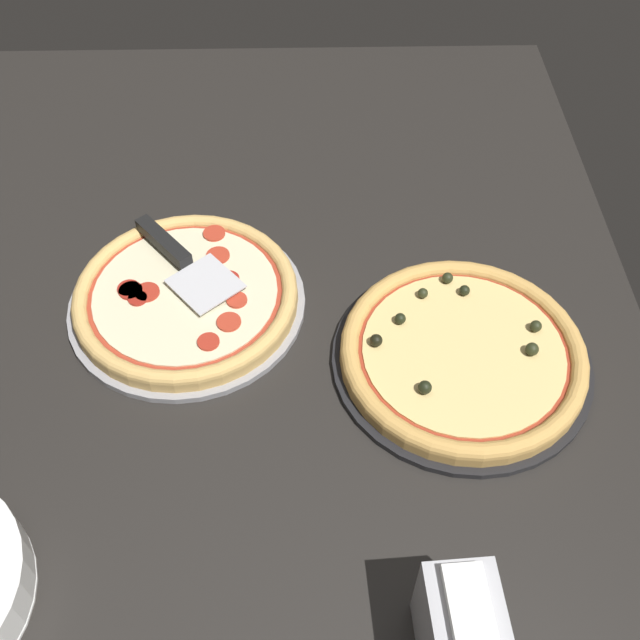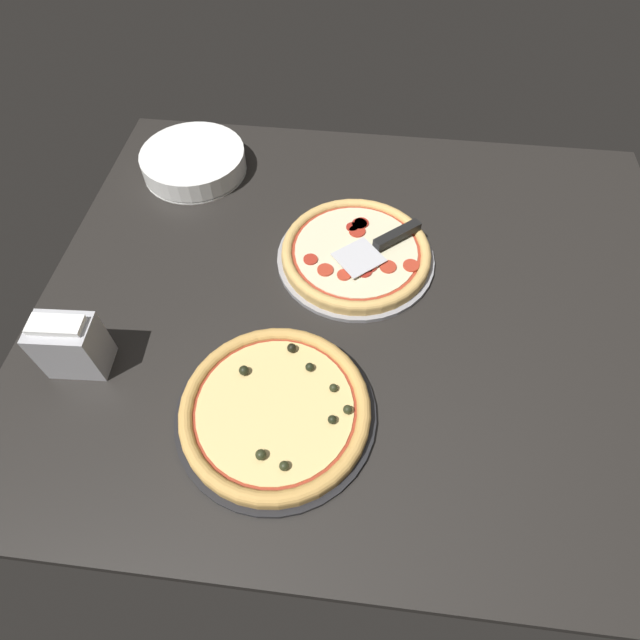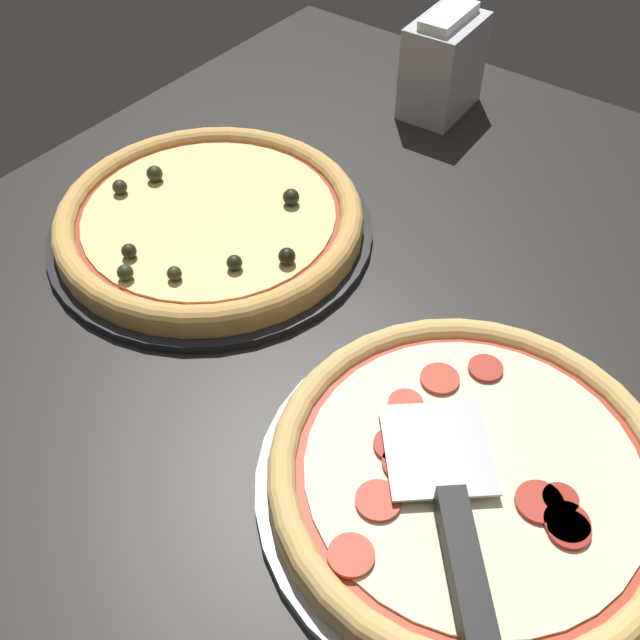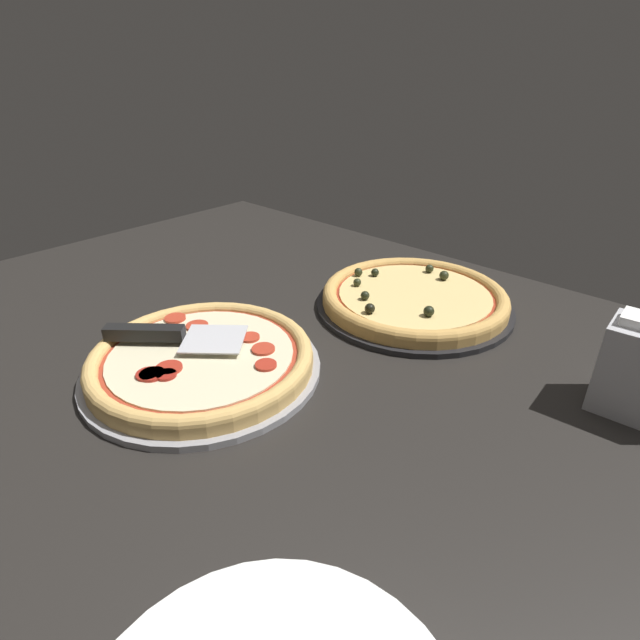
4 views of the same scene
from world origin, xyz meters
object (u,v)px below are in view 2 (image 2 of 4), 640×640
object	(u,v)px
pizza_front	(356,252)
napkin_holder	(71,345)
pizza_back	(275,409)
plate_stack	(194,162)
serving_spatula	(388,240)

from	to	relation	value
pizza_front	napkin_holder	world-z (taller)	napkin_holder
pizza_back	plate_stack	xyz separation A→B (cm)	(31.58, -64.41, 0.49)
pizza_back	napkin_holder	world-z (taller)	napkin_holder
pizza_back	plate_stack	bearing A→B (deg)	-63.88
pizza_front	serving_spatula	bearing A→B (deg)	-162.40
plate_stack	napkin_holder	world-z (taller)	napkin_holder
pizza_back	napkin_holder	bearing A→B (deg)	-9.38
pizza_back	pizza_front	bearing A→B (deg)	-106.29
pizza_front	napkin_holder	size ratio (longest dim) A/B	2.43
pizza_back	plate_stack	world-z (taller)	plate_stack
serving_spatula	napkin_holder	bearing A→B (deg)	31.59
pizza_back	serving_spatula	xyz separation A→B (cm)	(-17.81, -40.66, 2.32)
napkin_holder	serving_spatula	bearing A→B (deg)	-148.41
pizza_back	serving_spatula	distance (cm)	44.44
pizza_front	plate_stack	world-z (taller)	plate_stack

